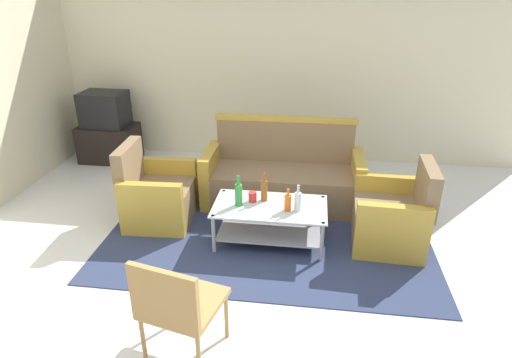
% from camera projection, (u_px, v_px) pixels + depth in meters
% --- Properties ---
extents(ground_plane, '(14.00, 14.00, 0.00)m').
position_uv_depth(ground_plane, '(264.00, 285.00, 3.75)').
color(ground_plane, white).
extents(wall_back, '(6.52, 0.19, 2.80)m').
position_uv_depth(wall_back, '(291.00, 55.00, 5.88)').
color(wall_back, beige).
rests_on(wall_back, ground).
extents(rug, '(3.26, 2.20, 0.01)m').
position_uv_depth(rug, '(268.00, 231.00, 4.53)').
color(rug, '#2D3856').
rests_on(rug, ground).
extents(couch, '(1.80, 0.75, 0.96)m').
position_uv_depth(couch, '(283.00, 177.00, 5.03)').
color(couch, '#7F6647').
rests_on(couch, rug).
extents(armchair_left, '(0.73, 0.79, 0.85)m').
position_uv_depth(armchair_left, '(157.00, 196.00, 4.66)').
color(armchair_left, '#7F6647').
rests_on(armchair_left, rug).
extents(armchair_right, '(0.73, 0.79, 0.85)m').
position_uv_depth(armchair_right, '(392.00, 218.00, 4.23)').
color(armchair_right, '#7F6647').
rests_on(armchair_right, rug).
extents(coffee_table, '(1.10, 0.60, 0.40)m').
position_uv_depth(coffee_table, '(270.00, 218.00, 4.26)').
color(coffee_table, silver).
rests_on(coffee_table, rug).
extents(bottle_orange, '(0.07, 0.07, 0.23)m').
position_uv_depth(bottle_orange, '(288.00, 202.00, 4.08)').
color(bottle_orange, '#D85919').
rests_on(bottle_orange, coffee_table).
extents(bottle_brown, '(0.06, 0.06, 0.31)m').
position_uv_depth(bottle_brown, '(264.00, 190.00, 4.25)').
color(bottle_brown, brown).
rests_on(bottle_brown, coffee_table).
extents(bottle_green, '(0.07, 0.07, 0.31)m').
position_uv_depth(bottle_green, '(239.00, 194.00, 4.16)').
color(bottle_green, '#2D8C38').
rests_on(bottle_green, coffee_table).
extents(bottle_clear, '(0.06, 0.06, 0.27)m').
position_uv_depth(bottle_clear, '(298.00, 201.00, 4.07)').
color(bottle_clear, silver).
rests_on(bottle_clear, coffee_table).
extents(cup, '(0.08, 0.08, 0.10)m').
position_uv_depth(cup, '(253.00, 197.00, 4.26)').
color(cup, red).
rests_on(cup, coffee_table).
extents(tv_stand, '(0.80, 0.50, 0.52)m').
position_uv_depth(tv_stand, '(110.00, 143.00, 6.24)').
color(tv_stand, black).
rests_on(tv_stand, ground).
extents(television, '(0.61, 0.47, 0.48)m').
position_uv_depth(television, '(105.00, 109.00, 6.03)').
color(television, black).
rests_on(television, tv_stand).
extents(wicker_chair, '(0.58, 0.58, 0.84)m').
position_uv_depth(wicker_chair, '(176.00, 303.00, 2.81)').
color(wicker_chair, '#AD844C').
rests_on(wicker_chair, ground).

